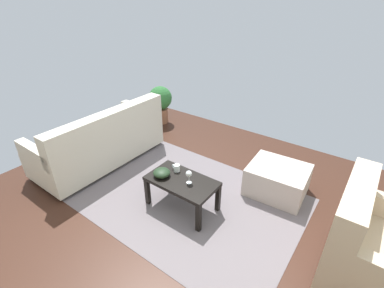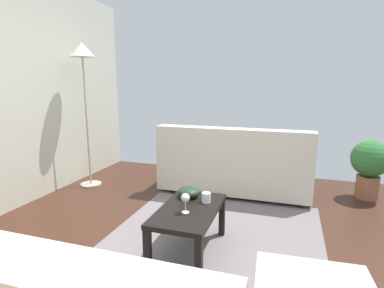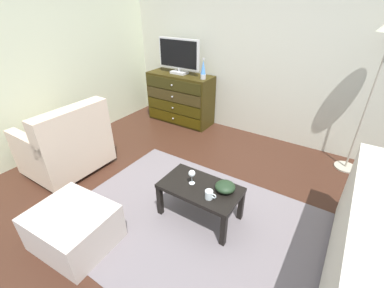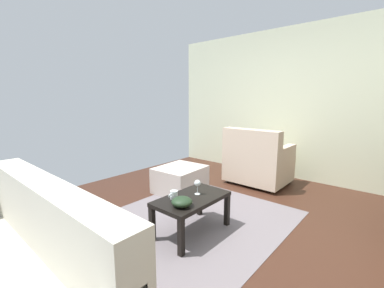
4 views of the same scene
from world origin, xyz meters
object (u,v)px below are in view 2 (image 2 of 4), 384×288
bowl_decorative (189,192)px  standing_lamp (83,64)px  coffee_table (189,214)px  potted_plant (370,164)px  wine_glass (185,199)px  mug (206,197)px  couch_large (235,166)px

bowl_decorative → standing_lamp: 2.34m
coffee_table → potted_plant: 2.49m
wine_glass → potted_plant: 2.56m
coffee_table → standing_lamp: size_ratio=0.42×
mug → couch_large: (1.41, 0.00, -0.10)m
coffee_table → wine_glass: size_ratio=5.12×
coffee_table → mug: 0.21m
bowl_decorative → couch_large: couch_large is taller
wine_glass → mug: wine_glass is taller
coffee_table → couch_large: couch_large is taller
mug → potted_plant: 2.31m
bowl_decorative → standing_lamp: bearing=61.0°
coffee_table → bowl_decorative: 0.27m
coffee_table → wine_glass: 0.20m
coffee_table → potted_plant: potted_plant is taller
couch_large → potted_plant: size_ratio=2.60×
mug → potted_plant: (1.68, -1.58, -0.00)m
wine_glass → standing_lamp: size_ratio=0.08×
bowl_decorative → coffee_table: bearing=-161.5°
bowl_decorative → standing_lamp: size_ratio=0.10×
wine_glass → potted_plant: (1.93, -1.68, -0.08)m
potted_plant → standing_lamp: bearing=100.1°
coffee_table → couch_large: size_ratio=0.43×
wine_glass → coffee_table: bearing=2.2°
couch_large → standing_lamp: bearing=100.6°
bowl_decorative → wine_glass: bearing=-166.1°
coffee_table → bowl_decorative: bowl_decorative is taller
couch_large → bowl_decorative: bearing=172.5°
potted_plant → coffee_table: bearing=137.5°
wine_glass → couch_large: couch_large is taller
couch_large → standing_lamp: (-0.36, 1.94, 1.29)m
mug → couch_large: 1.42m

